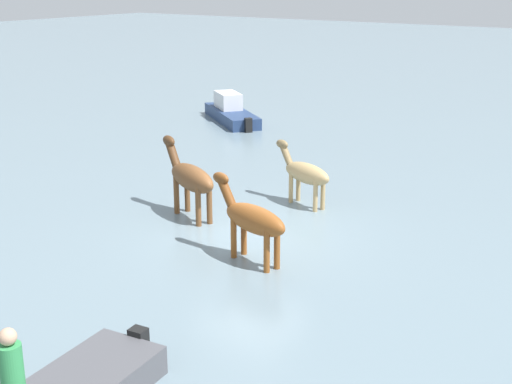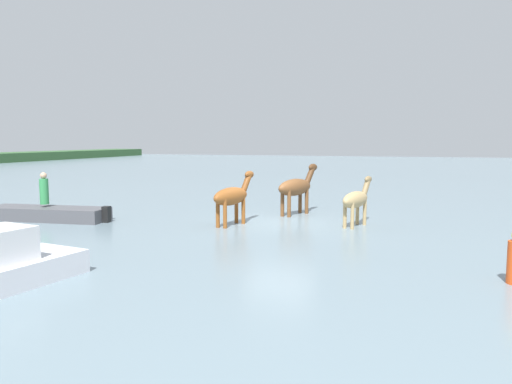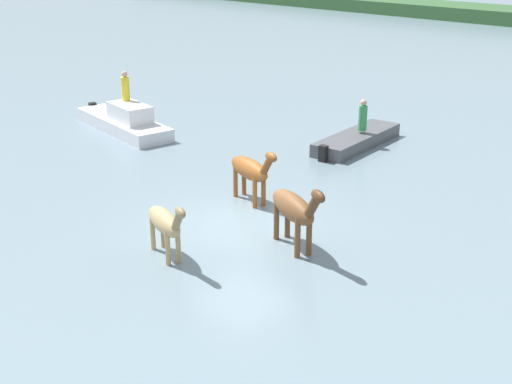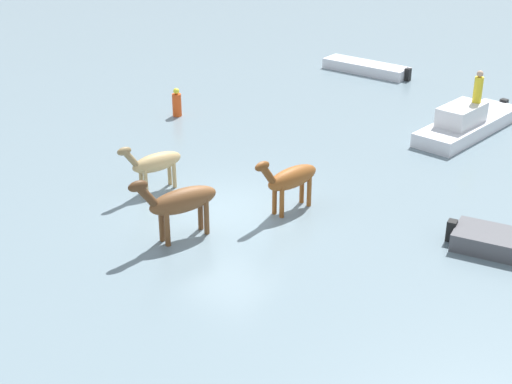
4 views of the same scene
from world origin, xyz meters
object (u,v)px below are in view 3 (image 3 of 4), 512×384
at_px(horse_dun_straggler, 251,170).
at_px(person_watcher_seated, 363,116).
at_px(boat_dinghy_port, 125,123).
at_px(person_boatman_standing, 125,87).
at_px(horse_chestnut_trailing, 294,208).
at_px(boat_launch_far, 356,142).
at_px(horse_pinto_flank, 165,223).

height_order(horse_dun_straggler, person_watcher_seated, horse_dun_straggler).
relative_size(horse_dun_straggler, person_watcher_seated, 2.01).
relative_size(boat_dinghy_port, person_watcher_seated, 4.89).
bearing_deg(person_boatman_standing, horse_chestnut_trailing, -17.39).
height_order(horse_dun_straggler, boat_launch_far, horse_dun_straggler).
bearing_deg(boat_dinghy_port, horse_chestnut_trailing, -7.74).
distance_m(horse_chestnut_trailing, person_boatman_standing, 12.94).
xyz_separation_m(horse_chestnut_trailing, boat_launch_far, (-4.19, 8.46, -0.93)).
bearing_deg(horse_chestnut_trailing, boat_dinghy_port, -174.56).
bearing_deg(boat_launch_far, horse_pinto_flank, -175.00).
xyz_separation_m(horse_dun_straggler, horse_pinto_flank, (1.11, -4.15, -0.09)).
distance_m(horse_dun_straggler, boat_dinghy_port, 9.46).
bearing_deg(person_boatman_standing, boat_launch_far, 29.44).
xyz_separation_m(horse_pinto_flank, boat_dinghy_port, (-10.31, 6.24, -0.60)).
xyz_separation_m(horse_pinto_flank, horse_chestnut_trailing, (1.95, 2.59, 0.17)).
bearing_deg(horse_pinto_flank, boat_launch_far, 119.12).
bearing_deg(boat_launch_far, boat_dinghy_port, 114.29).
bearing_deg(boat_dinghy_port, person_boatman_standing, 118.05).
bearing_deg(person_watcher_seated, boat_launch_far, -110.96).
bearing_deg(boat_launch_far, person_boatman_standing, 112.95).
height_order(horse_pinto_flank, boat_dinghy_port, horse_pinto_flank).
xyz_separation_m(horse_chestnut_trailing, boat_dinghy_port, (-12.26, 3.65, -0.77)).
xyz_separation_m(boat_launch_far, boat_dinghy_port, (-8.07, -4.81, 0.16)).
xyz_separation_m(horse_pinto_flank, person_boatman_standing, (-10.39, 6.45, 0.84)).
height_order(boat_launch_far, person_watcher_seated, person_watcher_seated).
bearing_deg(horse_dun_straggler, boat_dinghy_port, -178.62).
distance_m(horse_pinto_flank, boat_launch_far, 11.30).
distance_m(horse_chestnut_trailing, person_watcher_seated, 9.60).
height_order(horse_dun_straggler, horse_pinto_flank, horse_dun_straggler).
height_order(boat_dinghy_port, person_watcher_seated, person_watcher_seated).
distance_m(person_watcher_seated, person_boatman_standing, 9.55).
bearing_deg(horse_chestnut_trailing, horse_pinto_flank, -104.96).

